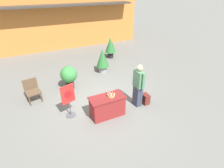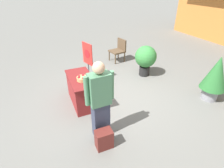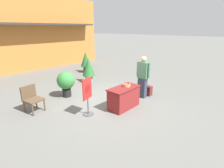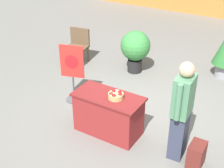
# 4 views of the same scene
# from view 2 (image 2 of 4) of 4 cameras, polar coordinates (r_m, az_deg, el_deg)

# --- Properties ---
(ground_plane) EXTENTS (120.00, 120.00, 0.00)m
(ground_plane) POSITION_cam_2_polar(r_m,az_deg,el_deg) (5.23, 0.51, -4.10)
(ground_plane) COLOR slate
(display_table) EXTENTS (1.27, 0.63, 0.79)m
(display_table) POSITION_cam_2_polar(r_m,az_deg,el_deg) (4.86, -9.76, -2.02)
(display_table) COLOR maroon
(display_table) RESTS_ON ground_plane
(apple_basket) EXTENTS (0.27, 0.27, 0.13)m
(apple_basket) POSITION_cam_2_polar(r_m,az_deg,el_deg) (4.50, -9.74, 1.86)
(apple_basket) COLOR tan
(apple_basket) RESTS_ON display_table
(person_visitor) EXTENTS (0.28, 0.61, 1.75)m
(person_visitor) POSITION_cam_2_polar(r_m,az_deg,el_deg) (3.52, -3.93, -5.63)
(person_visitor) COLOR #33384C
(person_visitor) RESTS_ON ground_plane
(backpack) EXTENTS (0.24, 0.34, 0.42)m
(backpack) POSITION_cam_2_polar(r_m,az_deg,el_deg) (3.71, -2.62, -17.53)
(backpack) COLOR maroon
(backpack) RESTS_ON ground_plane
(poster_board) EXTENTS (0.50, 0.36, 1.30)m
(poster_board) POSITION_cam_2_polar(r_m,az_deg,el_deg) (5.92, -7.85, 7.42)
(poster_board) COLOR #4C4C51
(poster_board) RESTS_ON ground_plane
(patio_chair) EXTENTS (0.64, 0.64, 0.92)m
(patio_chair) POSITION_cam_2_polar(r_m,az_deg,el_deg) (7.52, 2.25, 11.33)
(patio_chair) COLOR brown
(patio_chair) RESTS_ON ground_plane
(potted_plant_near_left) EXTENTS (0.75, 0.75, 1.09)m
(potted_plant_near_left) POSITION_cam_2_polar(r_m,az_deg,el_deg) (6.29, 10.91, 8.34)
(potted_plant_near_left) COLOR black
(potted_plant_near_left) RESTS_ON ground_plane
(potted_plant_far_left) EXTENTS (0.68, 0.68, 1.32)m
(potted_plant_far_left) POSITION_cam_2_polar(r_m,az_deg,el_deg) (5.53, 30.72, 2.31)
(potted_plant_far_left) COLOR gray
(potted_plant_far_left) RESTS_ON ground_plane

